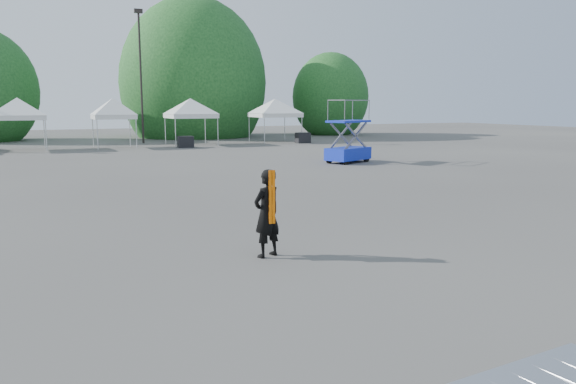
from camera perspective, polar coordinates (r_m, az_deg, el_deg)
name	(u,v)px	position (r m, az deg, el deg)	size (l,w,h in m)	color
ground	(288,235)	(12.59, 0.00, -4.38)	(120.00, 120.00, 0.00)	#474442
light_pole_east	(141,69)	(43.94, -14.75, 12.01)	(0.60, 0.25, 9.80)	black
tree_mid_e	(194,83)	(52.10, -9.57, 10.90)	(5.12, 5.12, 7.79)	#382314
tree_far_e	(330,97)	(55.26, 4.32, 9.61)	(3.84, 3.84, 5.84)	#382314
tent_d	(17,102)	(39.67, -25.82, 8.25)	(4.55, 4.55, 3.88)	silver
tent_e	(113,102)	(39.62, -17.36, 8.72)	(3.77, 3.77, 3.88)	silver
tent_f	(190,102)	(41.19, -9.89, 8.98)	(4.58, 4.58, 3.88)	silver
tent_g	(275,102)	(43.80, -1.33, 9.09)	(4.67, 4.67, 3.88)	silver
man	(267,213)	(10.65, -2.15, -2.18)	(0.72, 0.60, 1.68)	black
scissor_lift	(348,131)	(28.31, 6.16, 6.16)	(2.70, 2.08, 3.12)	#0F0DB5
crate_mid	(186,142)	(38.76, -10.37, 5.03)	(1.00, 0.78, 0.78)	black
crate_east	(303,138)	(42.78, 1.52, 5.52)	(1.01, 0.79, 0.79)	black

